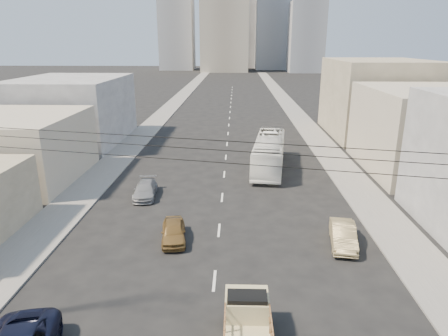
# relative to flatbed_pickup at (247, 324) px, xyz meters

# --- Properties ---
(sidewalk_left) EXTENTS (3.50, 180.00, 0.12)m
(sidewalk_left) POSITION_rel_flatbed_pickup_xyz_m (-13.37, 66.77, -1.03)
(sidewalk_left) COLOR slate
(sidewalk_left) RESTS_ON ground
(sidewalk_right) EXTENTS (3.50, 180.00, 0.12)m
(sidewalk_right) POSITION_rel_flatbed_pickup_xyz_m (10.13, 66.77, -1.03)
(sidewalk_right) COLOR slate
(sidewalk_right) RESTS_ON ground
(lane_dashes) EXTENTS (0.15, 104.00, 0.01)m
(lane_dashes) POSITION_rel_flatbed_pickup_xyz_m (-1.62, 49.77, -1.09)
(lane_dashes) COLOR silver
(lane_dashes) RESTS_ON ground
(flatbed_pickup) EXTENTS (1.95, 4.41, 1.90)m
(flatbed_pickup) POSITION_rel_flatbed_pickup_xyz_m (0.00, 0.00, 0.00)
(flatbed_pickup) COLOR #C3B482
(flatbed_pickup) RESTS_ON ground
(city_bus) EXTENTS (4.25, 11.99, 3.27)m
(city_bus) POSITION_rel_flatbed_pickup_xyz_m (2.81, 24.91, 0.54)
(city_bus) COLOR white
(city_bus) RESTS_ON ground
(sedan_brown) EXTENTS (2.03, 3.92, 1.28)m
(sedan_brown) POSITION_rel_flatbed_pickup_xyz_m (-4.47, 9.23, -0.46)
(sedan_brown) COLOR brown
(sedan_brown) RESTS_ON ground
(sedan_tan) EXTENTS (2.03, 4.28, 1.36)m
(sedan_tan) POSITION_rel_flatbed_pickup_xyz_m (6.22, 8.95, -0.42)
(sedan_tan) COLOR tan
(sedan_tan) RESTS_ON ground
(sedan_grey) EXTENTS (2.06, 4.33, 1.22)m
(sedan_grey) POSITION_rel_flatbed_pickup_xyz_m (-7.95, 16.77, -0.48)
(sedan_grey) COLOR gray
(sedan_grey) RESTS_ON ground
(overhead_wires) EXTENTS (23.01, 5.02, 0.72)m
(overhead_wires) POSITION_rel_flatbed_pickup_xyz_m (-1.62, -1.73, 7.87)
(overhead_wires) COLOR black
(overhead_wires) RESTS_ON ground
(bldg_right_mid) EXTENTS (11.00, 14.00, 8.00)m
(bldg_right_mid) POSITION_rel_flatbed_pickup_xyz_m (17.88, 24.77, 2.91)
(bldg_right_mid) COLOR #B4A891
(bldg_right_mid) RESTS_ON ground
(bldg_right_far) EXTENTS (12.00, 16.00, 10.00)m
(bldg_right_far) POSITION_rel_flatbed_pickup_xyz_m (18.38, 40.77, 3.91)
(bldg_right_far) COLOR gray
(bldg_right_far) RESTS_ON ground
(bldg_left_mid) EXTENTS (11.00, 12.00, 6.00)m
(bldg_left_mid) POSITION_rel_flatbed_pickup_xyz_m (-20.62, 20.77, 1.91)
(bldg_left_mid) COLOR #B4A891
(bldg_left_mid) RESTS_ON ground
(bldg_left_far) EXTENTS (12.00, 16.00, 8.00)m
(bldg_left_far) POSITION_rel_flatbed_pickup_xyz_m (-21.12, 35.77, 2.91)
(bldg_left_far) COLOR gray
(bldg_left_far) RESTS_ON ground
(midrise_ne) EXTENTS (16.00, 16.00, 40.00)m
(midrise_ne) POSITION_rel_flatbed_pickup_xyz_m (16.38, 181.77, 18.91)
(midrise_ne) COLOR gray
(midrise_ne) RESTS_ON ground
(midrise_nw) EXTENTS (15.00, 15.00, 34.00)m
(midrise_nw) POSITION_rel_flatbed_pickup_xyz_m (-27.62, 176.77, 15.91)
(midrise_nw) COLOR gray
(midrise_nw) RESTS_ON ground
(midrise_back) EXTENTS (18.00, 18.00, 44.00)m
(midrise_back) POSITION_rel_flatbed_pickup_xyz_m (4.38, 196.77, 20.91)
(midrise_back) COLOR gray
(midrise_back) RESTS_ON ground
(midrise_east) EXTENTS (14.00, 14.00, 28.00)m
(midrise_east) POSITION_rel_flatbed_pickup_xyz_m (28.38, 161.77, 12.91)
(midrise_east) COLOR gray
(midrise_east) RESTS_ON ground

